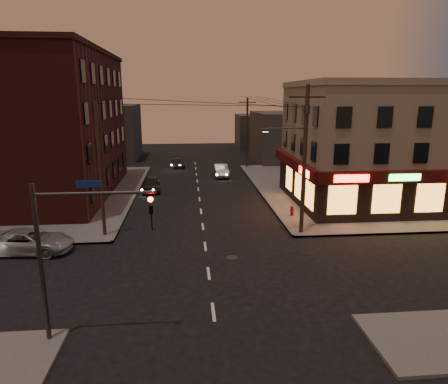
{
  "coord_description": "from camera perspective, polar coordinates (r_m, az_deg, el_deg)",
  "views": [
    {
      "loc": [
        -0.99,
        -20.1,
        9.5
      ],
      "look_at": [
        1.35,
        5.57,
        3.2
      ],
      "focal_mm": 32.0,
      "sensor_mm": 36.0,
      "label": 1
    }
  ],
  "objects": [
    {
      "name": "pizza_building",
      "position": [
        37.79,
        21.57,
        6.47
      ],
      "size": [
        15.85,
        12.85,
        10.5
      ],
      "color": "gray",
      "rests_on": "sidewalk_ne"
    },
    {
      "name": "sedan_far",
      "position": [
        54.02,
        -6.64,
        4.15
      ],
      "size": [
        2.09,
        4.21,
        1.17
      ],
      "primitive_type": "imported",
      "rotation": [
        0.0,
        0.0,
        0.11
      ],
      "color": "#191D32",
      "rests_on": "ground"
    },
    {
      "name": "sedan_near",
      "position": [
        40.82,
        -10.37,
        1.12
      ],
      "size": [
        2.12,
        4.48,
        1.48
      ],
      "primitive_type": "imported",
      "rotation": [
        0.0,
        0.0,
        0.09
      ],
      "color": "black",
      "rests_on": "ground"
    },
    {
      "name": "sidewalk_ne",
      "position": [
        44.48,
        20.2,
        0.64
      ],
      "size": [
        24.0,
        28.0,
        0.15
      ],
      "primitive_type": "cube",
      "color": "#514F4C",
      "rests_on": "ground"
    },
    {
      "name": "fire_hydrant",
      "position": [
        32.13,
        9.7,
        -2.54
      ],
      "size": [
        0.36,
        0.36,
        0.84
      ],
      "rotation": [
        0.0,
        0.0,
        -0.05
      ],
      "color": "maroon",
      "rests_on": "sidewalk_ne"
    },
    {
      "name": "suv_cross",
      "position": [
        27.48,
        -26.04,
        -6.35
      ],
      "size": [
        5.42,
        2.89,
        1.45
      ],
      "primitive_type": "imported",
      "rotation": [
        0.0,
        0.0,
        1.48
      ],
      "color": "#95989D",
      "rests_on": "ground"
    },
    {
      "name": "bg_building_ne_b",
      "position": [
        73.55,
        5.04,
        8.61
      ],
      "size": [
        8.0,
        8.0,
        6.0
      ],
      "primitive_type": "cube",
      "color": "#3F3D3A",
      "rests_on": "ground"
    },
    {
      "name": "ground",
      "position": [
        22.26,
        -2.22,
        -11.54
      ],
      "size": [
        120.0,
        120.0,
        0.0
      ],
      "primitive_type": "plane",
      "color": "black",
      "rests_on": "ground"
    },
    {
      "name": "utility_pole_main",
      "position": [
        27.27,
        11.23,
        5.59
      ],
      "size": [
        4.2,
        0.44,
        10.0
      ],
      "color": "#382619",
      "rests_on": "sidewalk_ne"
    },
    {
      "name": "utility_pole_west",
      "position": [
        27.66,
        -17.28,
        3.01
      ],
      "size": [
        0.24,
        0.24,
        9.0
      ],
      "primitive_type": "cylinder",
      "color": "#382619",
      "rests_on": "sidewalk_nw"
    },
    {
      "name": "sedan_mid",
      "position": [
        47.55,
        -0.44,
        3.1
      ],
      "size": [
        1.7,
        4.45,
        1.45
      ],
      "primitive_type": "imported",
      "rotation": [
        0.0,
        0.0,
        0.04
      ],
      "color": "slate",
      "rests_on": "ground"
    },
    {
      "name": "brick_apartment",
      "position": [
        41.47,
        -24.5,
        8.58
      ],
      "size": [
        12.0,
        20.0,
        13.0
      ],
      "primitive_type": "cube",
      "color": "#451816",
      "rests_on": "sidewalk_nw"
    },
    {
      "name": "bg_building_ne_a",
      "position": [
        60.3,
        9.29,
        7.85
      ],
      "size": [
        10.0,
        12.0,
        7.0
      ],
      "primitive_type": "cube",
      "color": "#3F3D3A",
      "rests_on": "ground"
    },
    {
      "name": "utility_pole_far",
      "position": [
        52.91,
        3.31,
        8.45
      ],
      "size": [
        0.26,
        0.26,
        9.0
      ],
      "primitive_type": "cylinder",
      "color": "#382619",
      "rests_on": "sidewalk_ne"
    },
    {
      "name": "bg_building_nw",
      "position": [
        63.49,
        -16.27,
        8.23
      ],
      "size": [
        9.0,
        10.0,
        8.0
      ],
      "primitive_type": "cube",
      "color": "#3F3D3A",
      "rests_on": "ground"
    },
    {
      "name": "sidewalk_nw",
      "position": [
        43.67,
        -27.99,
        -0.36
      ],
      "size": [
        24.0,
        28.0,
        0.15
      ],
      "primitive_type": "cube",
      "color": "#514F4C",
      "rests_on": "ground"
    },
    {
      "name": "traffic_signal",
      "position": [
        16.12,
        -21.54,
        -6.63
      ],
      "size": [
        4.49,
        0.32,
        6.47
      ],
      "color": "#333538",
      "rests_on": "ground"
    }
  ]
}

